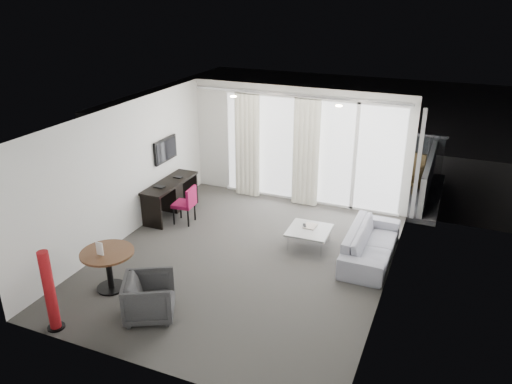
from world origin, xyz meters
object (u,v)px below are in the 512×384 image
at_px(desk_chair, 184,205).
at_px(red_lamp, 49,291).
at_px(rattan_chair_b, 409,172).
at_px(round_table, 109,270).
at_px(tub_armchair, 149,297).
at_px(coffee_table, 309,238).
at_px(desk, 171,198).
at_px(sofa, 371,244).
at_px(rattan_chair_a, 364,173).

height_order(desk_chair, red_lamp, red_lamp).
bearing_deg(rattan_chair_b, round_table, -108.57).
height_order(red_lamp, tub_armchair, red_lamp).
relative_size(desk_chair, red_lamp, 0.63).
height_order(desk_chair, coffee_table, desk_chair).
relative_size(desk_chair, rattan_chair_b, 0.93).
relative_size(red_lamp, rattan_chair_b, 1.46).
relative_size(desk, desk_chair, 1.97).
bearing_deg(sofa, rattan_chair_b, -3.21).
xyz_separation_m(rattan_chair_a, rattan_chair_b, (1.01, 0.31, 0.05)).
height_order(coffee_table, rattan_chair_b, rattan_chair_b).
xyz_separation_m(desk, tub_armchair, (1.63, -3.24, -0.04)).
height_order(coffee_table, rattan_chair_a, rattan_chair_a).
xyz_separation_m(tub_armchair, rattan_chair_b, (2.90, 6.67, 0.10)).
xyz_separation_m(round_table, tub_armchair, (1.02, -0.38, -0.01)).
bearing_deg(round_table, sofa, 35.38).
xyz_separation_m(sofa, rattan_chair_b, (0.20, 3.66, 0.14)).
distance_m(tub_armchair, sofa, 4.04).
distance_m(desk, tub_armchair, 3.63).
relative_size(desk, round_table, 1.84).
relative_size(sofa, rattan_chair_b, 2.30).
bearing_deg(desk_chair, rattan_chair_a, 43.17).
bearing_deg(tub_armchair, desk, -1.45).
height_order(round_table, tub_armchair, round_table).
xyz_separation_m(desk, coffee_table, (3.17, -0.23, -0.19)).
relative_size(round_table, sofa, 0.43).
bearing_deg(desk_chair, coffee_table, -4.19).
xyz_separation_m(desk_chair, red_lamp, (0.04, -3.75, 0.23)).
relative_size(desk, rattan_chair_b, 1.83).
relative_size(desk, red_lamp, 1.25).
height_order(red_lamp, coffee_table, red_lamp).
distance_m(sofa, rattan_chair_a, 3.45).
bearing_deg(round_table, tub_armchair, -20.24).
relative_size(round_table, tub_armchair, 1.17).
bearing_deg(coffee_table, red_lamp, -125.08).
height_order(coffee_table, sofa, sofa).
height_order(round_table, rattan_chair_a, rattan_chair_a).
bearing_deg(rattan_chair_b, red_lamp, -105.02).
bearing_deg(coffee_table, desk, 175.93).
height_order(desk, sofa, desk).
bearing_deg(desk_chair, tub_armchair, -73.51).
bearing_deg(round_table, rattan_chair_a, 64.08).
bearing_deg(rattan_chair_b, coffee_table, -97.05).
xyz_separation_m(desk_chair, sofa, (3.86, 0.03, -0.11)).
xyz_separation_m(red_lamp, tub_armchair, (1.12, 0.77, -0.30)).
distance_m(tub_armchair, rattan_chair_a, 6.64).
bearing_deg(sofa, coffee_table, 90.15).
xyz_separation_m(coffee_table, sofa, (1.16, 0.00, 0.11)).
bearing_deg(desk, sofa, -2.95).
distance_m(round_table, sofa, 4.56).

